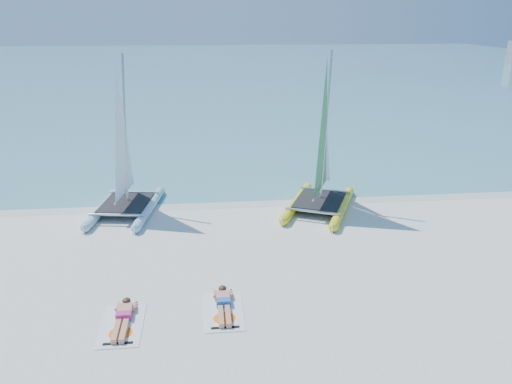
{
  "coord_description": "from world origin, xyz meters",
  "views": [
    {
      "loc": [
        -0.7,
        -13.66,
        7.23
      ],
      "look_at": [
        0.86,
        1.2,
        1.93
      ],
      "focal_mm": 35.0,
      "sensor_mm": 36.0,
      "label": 1
    }
  ],
  "objects_px": {
    "sunbather_a": "(123,317)",
    "towel_b": "(224,311)",
    "catamaran_blue": "(123,166)",
    "sunbather_b": "(224,303)",
    "towel_a": "(123,325)",
    "catamaran_yellow": "(323,158)"
  },
  "relations": [
    {
      "from": "sunbather_a",
      "to": "towel_b",
      "type": "height_order",
      "value": "sunbather_a"
    },
    {
      "from": "catamaran_blue",
      "to": "sunbather_b",
      "type": "distance_m",
      "value": 8.22
    },
    {
      "from": "towel_a",
      "to": "towel_b",
      "type": "relative_size",
      "value": 1.0
    },
    {
      "from": "towel_a",
      "to": "sunbather_a",
      "type": "bearing_deg",
      "value": 90.0
    },
    {
      "from": "catamaran_yellow",
      "to": "catamaran_blue",
      "type": "bearing_deg",
      "value": -157.3
    },
    {
      "from": "catamaran_blue",
      "to": "towel_a",
      "type": "relative_size",
      "value": 3.3
    },
    {
      "from": "catamaran_blue",
      "to": "sunbather_a",
      "type": "bearing_deg",
      "value": -74.81
    },
    {
      "from": "catamaran_yellow",
      "to": "towel_a",
      "type": "bearing_deg",
      "value": -107.49
    },
    {
      "from": "towel_b",
      "to": "sunbather_b",
      "type": "relative_size",
      "value": 1.07
    },
    {
      "from": "towel_a",
      "to": "towel_b",
      "type": "xyz_separation_m",
      "value": [
        2.52,
        0.36,
        0.0
      ]
    },
    {
      "from": "catamaran_blue",
      "to": "catamaran_yellow",
      "type": "bearing_deg",
      "value": 6.83
    },
    {
      "from": "sunbather_a",
      "to": "catamaran_yellow",
      "type": "bearing_deg",
      "value": 47.71
    },
    {
      "from": "catamaran_blue",
      "to": "catamaran_yellow",
      "type": "height_order",
      "value": "catamaran_yellow"
    },
    {
      "from": "catamaran_blue",
      "to": "catamaran_yellow",
      "type": "xyz_separation_m",
      "value": [
        7.71,
        -0.19,
        0.13
      ]
    },
    {
      "from": "towel_a",
      "to": "sunbather_a",
      "type": "height_order",
      "value": "sunbather_a"
    },
    {
      "from": "catamaran_yellow",
      "to": "towel_b",
      "type": "xyz_separation_m",
      "value": [
        -4.25,
        -7.27,
        -1.94
      ]
    },
    {
      "from": "catamaran_yellow",
      "to": "towel_b",
      "type": "bearing_deg",
      "value": -96.24
    },
    {
      "from": "catamaran_yellow",
      "to": "sunbather_b",
      "type": "distance_m",
      "value": 8.46
    },
    {
      "from": "towel_b",
      "to": "sunbather_a",
      "type": "bearing_deg",
      "value": -176.09
    },
    {
      "from": "catamaran_yellow",
      "to": "towel_b",
      "type": "height_order",
      "value": "catamaran_yellow"
    },
    {
      "from": "towel_a",
      "to": "sunbather_b",
      "type": "height_order",
      "value": "sunbather_b"
    },
    {
      "from": "towel_a",
      "to": "sunbather_a",
      "type": "distance_m",
      "value": 0.22
    }
  ]
}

